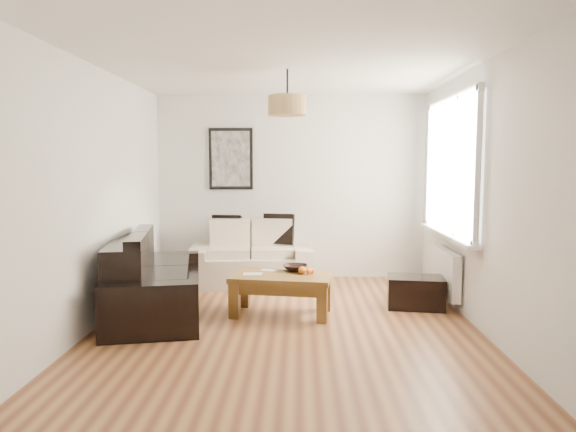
{
  "coord_description": "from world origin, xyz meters",
  "views": [
    {
      "loc": [
        0.13,
        -5.09,
        1.63
      ],
      "look_at": [
        0.0,
        0.6,
        1.05
      ],
      "focal_mm": 32.04,
      "sensor_mm": 36.0,
      "label": 1
    }
  ],
  "objects_px": {
    "sofa_leather": "(156,277)",
    "ottoman": "(416,292)",
    "loveseat_cream": "(251,254)",
    "coffee_table": "(281,294)"
  },
  "relations": [
    {
      "from": "loveseat_cream",
      "to": "ottoman",
      "type": "bearing_deg",
      "value": -34.46
    },
    {
      "from": "sofa_leather",
      "to": "coffee_table",
      "type": "xyz_separation_m",
      "value": [
        1.36,
        0.01,
        -0.19
      ]
    },
    {
      "from": "sofa_leather",
      "to": "ottoman",
      "type": "relative_size",
      "value": 3.03
    },
    {
      "from": "sofa_leather",
      "to": "coffee_table",
      "type": "bearing_deg",
      "value": -100.61
    },
    {
      "from": "coffee_table",
      "to": "loveseat_cream",
      "type": "bearing_deg",
      "value": 108.01
    },
    {
      "from": "sofa_leather",
      "to": "ottoman",
      "type": "xyz_separation_m",
      "value": [
        2.88,
        0.31,
        -0.23
      ]
    },
    {
      "from": "coffee_table",
      "to": "ottoman",
      "type": "bearing_deg",
      "value": 10.86
    },
    {
      "from": "coffee_table",
      "to": "ottoman",
      "type": "xyz_separation_m",
      "value": [
        1.52,
        0.29,
        -0.04
      ]
    },
    {
      "from": "ottoman",
      "to": "loveseat_cream",
      "type": "bearing_deg",
      "value": 150.27
    },
    {
      "from": "sofa_leather",
      "to": "coffee_table",
      "type": "distance_m",
      "value": 1.38
    }
  ]
}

